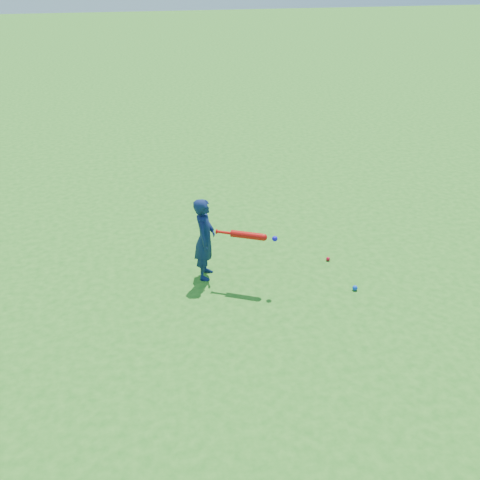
# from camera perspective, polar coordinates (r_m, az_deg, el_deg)

# --- Properties ---
(ground) EXTENTS (80.00, 80.00, 0.00)m
(ground) POSITION_cam_1_polar(r_m,az_deg,el_deg) (7.44, -6.90, -4.88)
(ground) COLOR #226B19
(ground) RESTS_ON ground
(child) EXTENTS (0.40, 0.50, 1.19)m
(child) POSITION_cam_1_polar(r_m,az_deg,el_deg) (7.33, -3.78, 0.12)
(child) COLOR #0F1C49
(child) RESTS_ON ground
(ground_ball_red) EXTENTS (0.06, 0.06, 0.06)m
(ground_ball_red) POSITION_cam_1_polar(r_m,az_deg,el_deg) (8.07, 9.37, -2.00)
(ground_ball_red) COLOR red
(ground_ball_red) RESTS_ON ground
(ground_ball_blue) EXTENTS (0.07, 0.07, 0.07)m
(ground_ball_blue) POSITION_cam_1_polar(r_m,az_deg,el_deg) (7.45, 12.17, -5.02)
(ground_ball_blue) COLOR #0C3BCC
(ground_ball_blue) RESTS_ON ground
(bat_swing) EXTENTS (0.77, 0.43, 0.10)m
(bat_swing) POSITION_cam_1_polar(r_m,az_deg,el_deg) (7.05, 1.09, 0.47)
(bat_swing) COLOR red
(bat_swing) RESTS_ON ground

